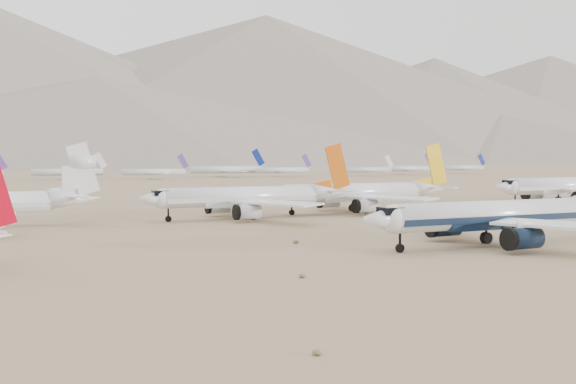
% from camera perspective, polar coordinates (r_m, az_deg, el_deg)
% --- Properties ---
extents(ground, '(7000.00, 7000.00, 0.00)m').
position_cam_1_polar(ground, '(121.71, 16.70, -3.90)').
color(ground, '#8D6F52').
rests_on(ground, ground).
extents(main_airliner, '(49.19, 48.05, 17.36)m').
position_cam_1_polar(main_airliner, '(118.43, 16.63, -1.76)').
color(main_airliner, white).
rests_on(main_airliner, ground).
extents(row2_navy_widebody, '(51.83, 50.68, 18.44)m').
position_cam_1_polar(row2_navy_widebody, '(223.83, 21.32, 0.44)').
color(row2_navy_widebody, white).
rests_on(row2_navy_widebody, ground).
extents(row2_gold_tail, '(48.59, 47.53, 17.30)m').
position_cam_1_polar(row2_gold_tail, '(178.85, 5.81, -0.06)').
color(row2_gold_tail, white).
rests_on(row2_gold_tail, ground).
extents(row2_orange_tail, '(47.80, 46.76, 17.05)m').
position_cam_1_polar(row2_orange_tail, '(161.00, -3.02, -0.41)').
color(row2_orange_tail, white).
rests_on(row2_orange_tail, ground).
extents(distant_storage_row, '(574.12, 61.77, 15.75)m').
position_cam_1_polar(distant_storage_row, '(426.19, -12.86, 1.58)').
color(distant_storage_row, silver).
rests_on(distant_storage_row, ground).
extents(mountain_range, '(7354.00, 3024.00, 470.00)m').
position_cam_1_polar(mountain_range, '(1752.53, -20.91, 8.57)').
color(mountain_range, slate).
rests_on(mountain_range, ground).
extents(foothills, '(4637.50, 1395.00, 155.00)m').
position_cam_1_polar(foothills, '(1336.69, 1.33, 5.26)').
color(foothills, slate).
rests_on(foothills, ground).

